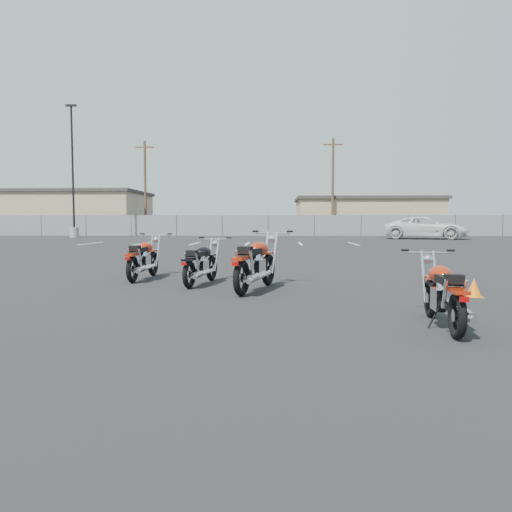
{
  "coord_description": "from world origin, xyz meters",
  "views": [
    {
      "loc": [
        0.52,
        -8.27,
        1.27
      ],
      "look_at": [
        0.2,
        0.6,
        0.65
      ],
      "focal_mm": 35.0,
      "sensor_mm": 36.0,
      "label": 1
    }
  ],
  "objects_px": {
    "motorcycle_second_black": "(201,263)",
    "motorcycle_third_red": "(256,264)",
    "motorcycle_rear_red": "(444,294)",
    "white_van": "(426,221)",
    "motorcycle_front_red": "(144,259)"
  },
  "relations": [
    {
      "from": "motorcycle_third_red",
      "to": "motorcycle_rear_red",
      "type": "relative_size",
      "value": 1.2
    },
    {
      "from": "motorcycle_second_black",
      "to": "motorcycle_third_red",
      "type": "bearing_deg",
      "value": -36.21
    },
    {
      "from": "motorcycle_third_red",
      "to": "motorcycle_rear_red",
      "type": "bearing_deg",
      "value": -52.88
    },
    {
      "from": "motorcycle_second_black",
      "to": "motorcycle_third_red",
      "type": "xyz_separation_m",
      "value": [
        1.13,
        -0.83,
        0.07
      ]
    },
    {
      "from": "motorcycle_rear_red",
      "to": "motorcycle_second_black",
      "type": "bearing_deg",
      "value": 131.52
    },
    {
      "from": "motorcycle_third_red",
      "to": "white_van",
      "type": "height_order",
      "value": "white_van"
    },
    {
      "from": "motorcycle_front_red",
      "to": "white_van",
      "type": "height_order",
      "value": "white_van"
    },
    {
      "from": "motorcycle_rear_red",
      "to": "white_van",
      "type": "relative_size",
      "value": 0.27
    },
    {
      "from": "motorcycle_third_red",
      "to": "motorcycle_rear_red",
      "type": "xyz_separation_m",
      "value": [
        2.35,
        -3.11,
        -0.09
      ]
    },
    {
      "from": "motorcycle_third_red",
      "to": "motorcycle_rear_red",
      "type": "distance_m",
      "value": 3.9
    },
    {
      "from": "motorcycle_front_red",
      "to": "white_van",
      "type": "bearing_deg",
      "value": 61.57
    },
    {
      "from": "motorcycle_rear_red",
      "to": "white_van",
      "type": "bearing_deg",
      "value": 73.65
    },
    {
      "from": "motorcycle_second_black",
      "to": "motorcycle_rear_red",
      "type": "xyz_separation_m",
      "value": [
        3.49,
        -3.94,
        -0.02
      ]
    },
    {
      "from": "motorcycle_front_red",
      "to": "white_van",
      "type": "relative_size",
      "value": 0.3
    },
    {
      "from": "motorcycle_second_black",
      "to": "motorcycle_third_red",
      "type": "distance_m",
      "value": 1.41
    }
  ]
}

